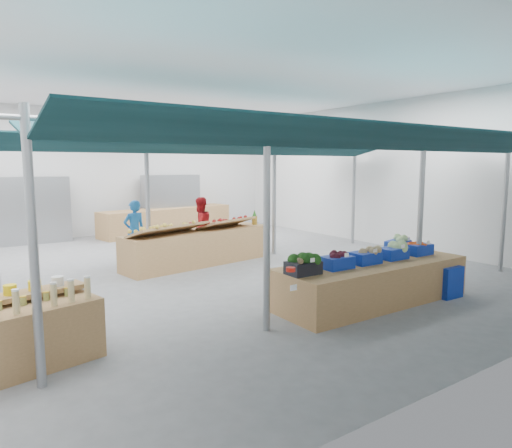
% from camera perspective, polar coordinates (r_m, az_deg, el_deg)
% --- Properties ---
extents(floor, '(13.00, 13.00, 0.00)m').
position_cam_1_polar(floor, '(10.58, -7.05, -5.65)').
color(floor, slate).
rests_on(floor, ground).
extents(hall, '(13.00, 13.00, 13.00)m').
position_cam_1_polar(hall, '(11.61, -10.58, 8.59)').
color(hall, silver).
rests_on(hall, ground).
extents(pole_grid, '(10.00, 4.60, 3.00)m').
position_cam_1_polar(pole_grid, '(9.24, 1.97, 3.87)').
color(pole_grid, gray).
rests_on(pole_grid, floor).
extents(awnings, '(9.50, 7.08, 0.30)m').
position_cam_1_polar(awnings, '(9.23, 2.00, 9.88)').
color(awnings, black).
rests_on(awnings, pole_grid).
extents(back_shelving_left, '(2.00, 0.50, 2.00)m').
position_cam_1_polar(back_shelving_left, '(15.39, -26.05, 1.51)').
color(back_shelving_left, '#B23F33').
rests_on(back_shelving_left, floor).
extents(back_shelving_right, '(2.00, 0.50, 2.00)m').
position_cam_1_polar(back_shelving_right, '(16.65, -10.56, 2.53)').
color(back_shelving_right, '#B23F33').
rests_on(back_shelving_right, floor).
extents(bottle_shelf, '(1.81, 1.33, 1.03)m').
position_cam_1_polar(bottle_shelf, '(6.15, -27.25, -12.09)').
color(bottle_shelf, olive).
rests_on(bottle_shelf, floor).
extents(veg_counter, '(3.66, 1.26, 0.71)m').
position_cam_1_polar(veg_counter, '(8.25, 14.34, -7.05)').
color(veg_counter, olive).
rests_on(veg_counter, floor).
extents(fruit_counter, '(3.91, 1.46, 0.82)m').
position_cam_1_polar(fruit_counter, '(11.07, -7.09, -2.91)').
color(fruit_counter, olive).
rests_on(fruit_counter, floor).
extents(far_counter, '(4.98, 1.81, 0.88)m').
position_cam_1_polar(far_counter, '(16.30, -10.99, 0.44)').
color(far_counter, olive).
rests_on(far_counter, floor).
extents(crate_stack, '(0.49, 0.35, 0.57)m').
position_cam_1_polar(crate_stack, '(9.01, 22.83, -6.64)').
color(crate_stack, '#0D2A95').
rests_on(crate_stack, floor).
extents(vendor_left, '(0.61, 0.44, 1.53)m').
position_cam_1_polar(vendor_left, '(11.54, -14.96, -0.90)').
color(vendor_left, '#175797').
rests_on(vendor_left, floor).
extents(vendor_right, '(0.82, 0.68, 1.53)m').
position_cam_1_polar(vendor_right, '(12.25, -7.01, -0.23)').
color(vendor_right, '#A71419').
rests_on(vendor_right, floor).
extents(crate_broccoli, '(0.51, 0.41, 0.35)m').
position_cam_1_polar(crate_broccoli, '(7.06, 5.91, -5.01)').
color(crate_broccoli, black).
rests_on(crate_broccoli, veg_counter).
extents(crate_beets, '(0.51, 0.41, 0.29)m').
position_cam_1_polar(crate_beets, '(7.53, 10.07, -4.50)').
color(crate_beets, '#0D2A95').
rests_on(crate_beets, veg_counter).
extents(crate_celeriac, '(0.51, 0.41, 0.31)m').
position_cam_1_polar(crate_celeriac, '(7.99, 13.48, -3.81)').
color(crate_celeriac, '#0D2A95').
rests_on(crate_celeriac, veg_counter).
extents(crate_cabbage, '(0.51, 0.41, 0.35)m').
position_cam_1_polar(crate_cabbage, '(8.52, 16.73, -3.14)').
color(crate_cabbage, '#0D2A95').
rests_on(crate_cabbage, veg_counter).
extents(crate_carrots, '(0.51, 0.41, 0.29)m').
position_cam_1_polar(crate_carrots, '(9.08, 19.57, -2.92)').
color(crate_carrots, '#0D2A95').
rests_on(crate_carrots, veg_counter).
extents(sparrow, '(0.12, 0.09, 0.11)m').
position_cam_1_polar(sparrow, '(6.85, 5.55, -4.63)').
color(sparrow, brown).
rests_on(sparrow, crate_broccoli).
extents(pole_ribbon, '(0.12, 0.12, 0.28)m').
position_cam_1_polar(pole_ribbon, '(5.68, 4.39, -5.89)').
color(pole_ribbon, red).
rests_on(pole_ribbon, pole_grid).
extents(apple_heap_yellow, '(2.02, 1.22, 0.27)m').
position_cam_1_polar(apple_heap_yellow, '(10.40, -10.91, -0.44)').
color(apple_heap_yellow, '#997247').
rests_on(apple_heap_yellow, fruit_counter).
extents(apple_heap_red, '(1.64, 1.11, 0.27)m').
position_cam_1_polar(apple_heap_red, '(11.37, -3.72, 0.34)').
color(apple_heap_red, '#997247').
rests_on(apple_heap_red, fruit_counter).
extents(pineapple, '(0.14, 0.14, 0.39)m').
position_cam_1_polar(pineapple, '(12.00, -0.19, 0.80)').
color(pineapple, '#8C6019').
rests_on(pineapple, fruit_counter).
extents(crate_extra, '(0.57, 0.46, 0.32)m').
position_cam_1_polar(crate_extra, '(9.35, 17.33, -2.31)').
color(crate_extra, '#0D2A95').
rests_on(crate_extra, veg_counter).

